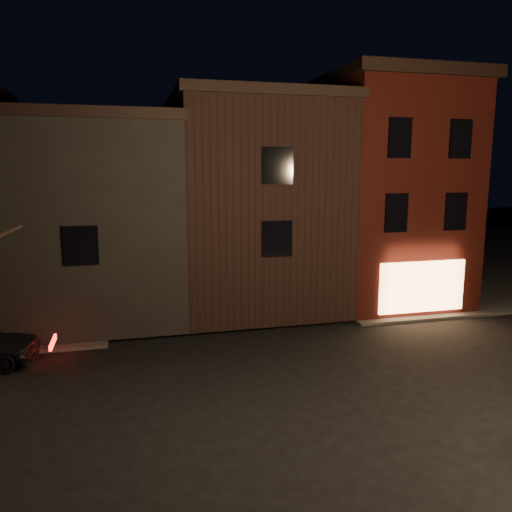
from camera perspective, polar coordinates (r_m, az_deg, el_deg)
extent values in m
plane|color=black|center=(14.99, 2.83, -15.27)|extent=(120.00, 120.00, 0.00)
cube|color=#2D2B28|center=(41.28, 21.55, 0.34)|extent=(30.00, 30.00, 0.12)
cube|color=#45110C|center=(25.52, 13.99, 6.75)|extent=(6.00, 8.00, 10.00)
cube|color=black|center=(25.81, 14.49, 18.46)|extent=(6.50, 8.50, 0.50)
cube|color=#FFB572|center=(22.55, 18.45, -3.35)|extent=(4.00, 0.12, 2.20)
cube|color=black|center=(24.18, -1.00, 5.69)|extent=(7.00, 10.00, 9.00)
cube|color=black|center=(24.30, -1.04, 16.82)|extent=(7.30, 10.30, 0.40)
cube|color=black|center=(23.64, -18.41, 3.88)|extent=(7.50, 10.00, 8.00)
cube|color=black|center=(23.62, -18.97, 14.07)|extent=(7.80, 10.30, 0.40)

